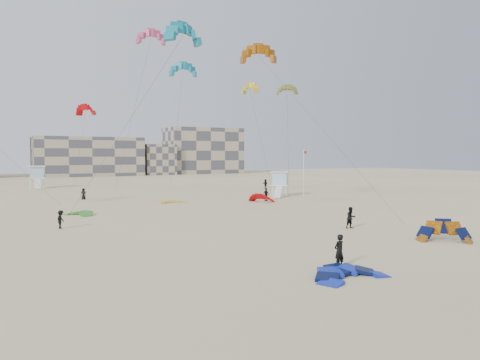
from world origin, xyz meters
name	(u,v)px	position (x,y,z in m)	size (l,w,h in m)	color
ground	(303,265)	(0.00, 0.00, 0.00)	(320.00, 320.00, 0.00)	beige
kite_ground_blue	(349,278)	(0.50, -3.42, 0.00)	(3.91, 4.04, 0.91)	#1927C9
kite_ground_orange	(444,242)	(13.58, 1.31, 0.00)	(3.89, 2.92, 2.57)	#CE7503
kite_ground_green	(79,215)	(-7.87, 29.77, 0.00)	(3.29, 3.45, 0.74)	green
kite_ground_red_far	(262,202)	(16.69, 33.33, 0.00)	(3.63, 3.33, 1.88)	red
kite_ground_yellow	(171,203)	(5.09, 37.44, 0.00)	(3.19, 3.35, 0.40)	gold
kitesurfer_main	(339,251)	(1.43, -1.46, 0.96)	(0.70, 0.46, 1.92)	black
kitesurfer_b	(351,218)	(11.68, 9.34, 0.94)	(0.91, 0.71, 1.87)	black
kitesurfer_c	(61,219)	(-10.73, 20.97, 0.80)	(1.03, 0.59, 1.60)	black
kitesurfer_d	(266,195)	(17.76, 33.94, 0.89)	(1.04, 0.43, 1.78)	black
kitesurfer_e	(83,194)	(-4.53, 47.79, 0.83)	(0.81, 0.53, 1.66)	black
kitesurfer_f	(265,184)	(30.41, 55.42, 0.89)	(1.66, 0.53, 1.79)	black
kite_fly_teal_a	(183,35)	(-1.26, 15.82, 16.53)	(10.49, 9.97, 16.79)	teal
kite_fly_orange	(258,56)	(11.94, 26.08, 18.04)	(5.45, 24.66, 18.23)	#CE7503
kite_fly_pink	(151,38)	(2.40, 37.06, 21.36)	(4.15, 14.60, 21.40)	#D04B68
kite_fly_olive	(287,91)	(21.26, 34.18, 15.56)	(5.64, 8.22, 15.84)	olive
kite_fly_yellow	(250,89)	(23.07, 48.34, 17.66)	(6.84, 4.15, 17.83)	gold
kite_fly_teal_b	(183,71)	(12.90, 53.27, 20.69)	(5.39, 5.20, 21.02)	teal
kite_fly_red	(86,111)	(-2.59, 56.49, 13.52)	(4.93, 6.49, 14.00)	red
lifeguard_tower_near	(280,184)	(23.44, 39.18, 1.93)	(3.89, 5.86, 3.90)	white
lifeguard_tower_far	(37,177)	(-8.56, 76.77, 2.16)	(3.23, 6.01, 4.35)	white
flagpole	(304,172)	(25.61, 36.05, 3.84)	(0.59, 0.09, 7.29)	white
condo_mid	(88,157)	(10.00, 130.00, 6.00)	(32.00, 16.00, 12.00)	tan
condo_east	(203,151)	(50.00, 132.00, 8.00)	(26.00, 14.00, 16.00)	tan
condo_fill_right	(158,160)	(32.00, 128.00, 5.00)	(10.00, 10.00, 10.00)	tan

